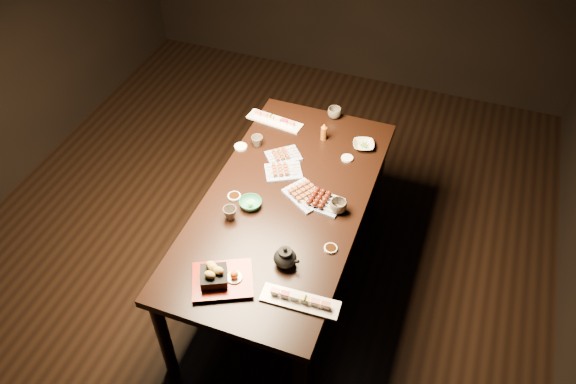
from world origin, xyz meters
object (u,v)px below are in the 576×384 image
object	(u,v)px
edamame_bowl_cream	(363,145)
teacup_near_left	(230,213)
sushi_platter_near	(300,299)
yakitori_plate_left	(283,154)
teacup_mid_right	(338,206)
teacup_far_right	(334,113)
edamame_bowl_green	(250,204)
tempura_tray	(222,275)
yakitori_plate_center	(283,169)
teacup_far_left	(257,141)
yakitori_plate_right	(305,193)
sushi_platter_far	(275,119)
condiment_bottle	(324,131)
teapot	(285,256)
dining_table	(285,242)

from	to	relation	value
edamame_bowl_cream	teacup_near_left	size ratio (longest dim) A/B	1.71
sushi_platter_near	yakitori_plate_left	world-z (taller)	yakitori_plate_left
teacup_mid_right	teacup_far_right	size ratio (longest dim) A/B	1.04
edamame_bowl_green	edamame_bowl_cream	bearing A→B (deg)	56.90
tempura_tray	edamame_bowl_cream	bearing A→B (deg)	46.56
yakitori_plate_center	teacup_far_left	xyz separation A→B (m)	(-0.24, 0.18, 0.01)
teacup_mid_right	yakitori_plate_right	bearing A→B (deg)	168.08
sushi_platter_far	condiment_bottle	xyz separation A→B (m)	(0.36, -0.06, 0.04)
yakitori_plate_right	teacup_near_left	xyz separation A→B (m)	(-0.34, -0.30, 0.01)
yakitori_plate_left	teacup_far_right	distance (m)	0.53
sushi_platter_far	teapot	size ratio (longest dim) A/B	2.68
yakitori_plate_left	teacup_far_left	distance (m)	0.20
teacup_mid_right	teacup_far_left	bearing A→B (deg)	149.76
sushi_platter_near	condiment_bottle	bearing A→B (deg)	99.73
sushi_platter_near	teacup_far_left	distance (m)	1.21
edamame_bowl_cream	sushi_platter_near	bearing A→B (deg)	-89.69
teacup_near_left	condiment_bottle	size ratio (longest dim) A/B	0.64
sushi_platter_far	teacup_near_left	bearing A→B (deg)	102.52
teacup_mid_right	teacup_far_right	bearing A→B (deg)	108.09
yakitori_plate_right	teacup_near_left	bearing A→B (deg)	-105.63
teacup_near_left	sushi_platter_far	bearing A→B (deg)	95.12
dining_table	teapot	bearing A→B (deg)	-75.91
teacup_far_right	yakitori_plate_right	bearing A→B (deg)	-85.55
teacup_far_right	edamame_bowl_cream	bearing A→B (deg)	-41.89
yakitori_plate_right	tempura_tray	bearing A→B (deg)	-72.28
tempura_tray	teacup_far_right	xyz separation A→B (m)	(0.13, 1.50, -0.02)
sushi_platter_near	edamame_bowl_green	distance (m)	0.70
sushi_platter_near	teacup_far_right	world-z (taller)	teacup_far_right
sushi_platter_far	teacup_far_right	bearing A→B (deg)	-145.37
sushi_platter_near	tempura_tray	bearing A→B (deg)	-179.74
condiment_bottle	sushi_platter_near	bearing A→B (deg)	-77.67
edamame_bowl_cream	teacup_far_right	bearing A→B (deg)	138.11
edamame_bowl_cream	teacup_mid_right	size ratio (longest dim) A/B	1.40
dining_table	yakitori_plate_right	bearing A→B (deg)	27.43
sushi_platter_near	teacup_far_left	size ratio (longest dim) A/B	5.32
yakitori_plate_center	dining_table	bearing A→B (deg)	-95.60
sushi_platter_near	sushi_platter_far	world-z (taller)	sushi_platter_near
sushi_platter_near	teacup_near_left	world-z (taller)	teacup_near_left
edamame_bowl_green	yakitori_plate_center	bearing A→B (deg)	76.81
sushi_platter_near	yakitori_plate_left	bearing A→B (deg)	112.16
teapot	teacup_far_left	bearing A→B (deg)	129.37
condiment_bottle	teacup_near_left	bearing A→B (deg)	-108.48
teacup_near_left	teacup_far_right	xyz separation A→B (m)	(0.28, 1.08, -0.00)
sushi_platter_far	yakitori_plate_right	distance (m)	0.73
yakitori_plate_center	condiment_bottle	size ratio (longest dim) A/B	1.76
edamame_bowl_green	teapot	xyz separation A→B (m)	(0.33, -0.32, 0.04)
sushi_platter_near	yakitori_plate_left	distance (m)	1.08
tempura_tray	teacup_mid_right	size ratio (longest dim) A/B	3.16
teacup_far_right	tempura_tray	bearing A→B (deg)	-95.11
sushi_platter_near	tempura_tray	size ratio (longest dim) A/B	1.30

